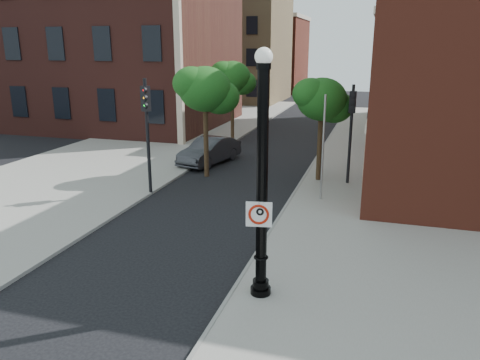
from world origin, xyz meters
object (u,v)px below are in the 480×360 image
(no_parking_sign, at_px, (259,214))
(traffic_signal_right, at_px, (352,119))
(traffic_signal_left, at_px, (147,118))
(lamppost, at_px, (262,191))
(parked_car, at_px, (210,151))

(no_parking_sign, xyz_separation_m, traffic_signal_right, (1.41, 11.32, 0.79))
(traffic_signal_left, relative_size, traffic_signal_right, 1.08)
(no_parking_sign, bearing_deg, lamppost, 70.32)
(no_parking_sign, distance_m, traffic_signal_left, 10.06)
(lamppost, xyz_separation_m, no_parking_sign, (-0.03, -0.16, -0.55))
(lamppost, height_order, no_parking_sign, lamppost)
(traffic_signal_right, bearing_deg, no_parking_sign, -95.64)
(lamppost, distance_m, parked_car, 14.91)
(traffic_signal_left, bearing_deg, parked_car, 109.62)
(lamppost, relative_size, no_parking_sign, 9.74)
(parked_car, distance_m, traffic_signal_left, 6.74)
(no_parking_sign, bearing_deg, traffic_signal_right, 72.70)
(parked_car, relative_size, traffic_signal_left, 0.87)
(no_parking_sign, xyz_separation_m, traffic_signal_left, (-6.83, 7.31, 1.04))
(traffic_signal_left, xyz_separation_m, traffic_signal_right, (8.25, 4.01, -0.25))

